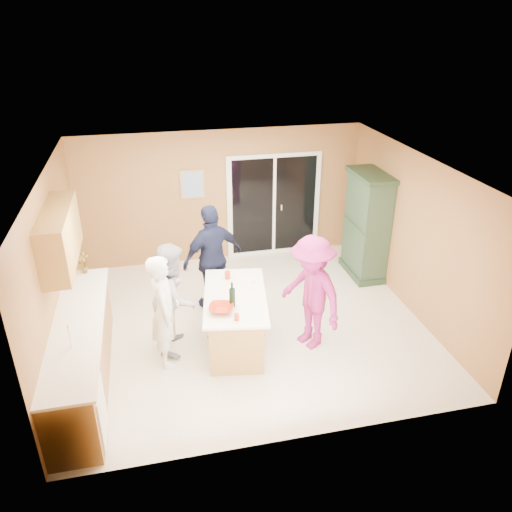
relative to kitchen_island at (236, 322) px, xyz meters
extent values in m
plane|color=white|center=(0.30, 0.52, -0.40)|extent=(5.50, 5.50, 0.00)
cube|color=white|center=(0.30, 0.52, 2.20)|extent=(5.50, 5.00, 0.10)
cube|color=tan|center=(0.30, 3.02, 0.90)|extent=(5.50, 0.10, 2.60)
cube|color=tan|center=(0.30, -1.98, 0.90)|extent=(5.50, 0.10, 2.60)
cube|color=tan|center=(-2.45, 0.52, 0.90)|extent=(0.10, 5.00, 2.60)
cube|color=tan|center=(3.05, 0.52, 0.90)|extent=(0.10, 5.00, 2.60)
cube|color=#A77441|center=(-2.15, -0.38, 0.05)|extent=(0.60, 3.00, 0.90)
cube|color=white|center=(-2.14, -1.48, 0.00)|extent=(0.62, 0.60, 0.72)
cube|color=white|center=(-2.13, -0.38, 0.52)|extent=(0.65, 3.05, 0.04)
cylinder|color=silver|center=(-2.15, -0.88, 0.69)|extent=(0.02, 0.02, 0.30)
cube|color=#A77441|center=(-2.28, 0.32, 1.47)|extent=(0.35, 1.60, 0.75)
cube|color=white|center=(1.35, 2.99, 0.65)|extent=(1.90, 0.05, 2.10)
cube|color=black|center=(1.35, 2.98, 0.65)|extent=(1.70, 0.03, 1.94)
cube|color=white|center=(1.35, 2.97, 0.65)|extent=(0.06, 0.04, 1.94)
cube|color=silver|center=(1.50, 2.96, 0.60)|extent=(0.02, 0.03, 0.12)
cube|color=tan|center=(-0.25, 3.00, 1.20)|extent=(0.46, 0.03, 0.56)
cube|color=#506AA5|center=(-0.25, 2.99, 1.20)|extent=(0.38, 0.02, 0.48)
cube|color=#A77441|center=(0.00, 0.00, 0.01)|extent=(0.97, 1.55, 0.82)
cube|color=white|center=(0.00, 0.00, 0.44)|extent=(1.14, 1.76, 0.04)
cube|color=black|center=(0.00, 0.00, -0.36)|extent=(0.88, 1.47, 0.09)
cube|color=#223823|center=(2.79, 1.72, -0.34)|extent=(0.55, 1.05, 0.12)
cube|color=#2F452E|center=(2.79, 1.72, 0.58)|extent=(0.49, 0.99, 1.86)
cube|color=#223823|center=(2.79, 1.72, 1.55)|extent=(0.57, 1.09, 0.08)
imported|color=white|center=(-1.02, -0.16, 0.44)|extent=(0.44, 0.63, 1.68)
imported|color=#A0A0A3|center=(-0.86, 0.19, 0.44)|extent=(0.79, 0.93, 1.68)
imported|color=#181C36|center=(-0.15, 1.17, 0.51)|extent=(1.16, 0.82, 1.83)
imported|color=#992166|center=(1.08, -0.20, 0.48)|extent=(1.07, 1.31, 1.76)
imported|color=#B22B13|center=(-0.26, -0.37, 0.50)|extent=(0.42, 0.42, 0.08)
imported|color=#9D250F|center=(-2.15, 1.05, 0.71)|extent=(0.20, 0.16, 0.34)
cylinder|color=#B22B13|center=(-0.02, 0.52, 0.52)|extent=(0.11, 0.11, 0.12)
cylinder|color=#B22B13|center=(-0.09, -0.63, 0.51)|extent=(0.07, 0.07, 0.10)
cylinder|color=black|center=(-0.09, -0.27, 0.59)|extent=(0.09, 0.09, 0.27)
cylinder|color=black|center=(-0.09, -0.27, 0.78)|extent=(0.03, 0.03, 0.10)
cylinder|color=white|center=(0.29, 0.41, 0.46)|extent=(0.26, 0.26, 0.01)
camera|label=1|loc=(-1.07, -6.11, 4.15)|focal=35.00mm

